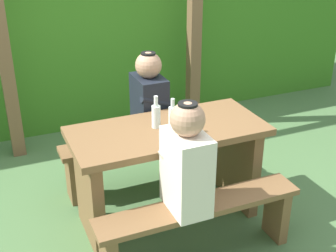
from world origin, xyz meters
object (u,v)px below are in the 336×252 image
at_px(bench_far, 144,150).
at_px(picnic_table, 168,158).
at_px(person_black_coat, 149,99).
at_px(drinking_glass, 174,119).
at_px(person_white_shirt, 186,162).
at_px(bottle_right, 173,119).
at_px(bottle_left, 156,115).
at_px(bench_near, 199,220).

bearing_deg(bench_far, picnic_table, -90.00).
bearing_deg(bench_far, person_black_coat, -3.32).
distance_m(bench_far, drinking_glass, 0.71).
bearing_deg(person_white_shirt, person_black_coat, 81.38).
distance_m(picnic_table, bottle_right, 0.36).
xyz_separation_m(picnic_table, person_black_coat, (0.06, 0.52, 0.27)).
relative_size(picnic_table, person_white_shirt, 1.95).
bearing_deg(person_white_shirt, bottle_left, 87.18).
relative_size(person_white_shirt, bottle_right, 2.86).
bearing_deg(drinking_glass, person_black_coat, 89.84).
relative_size(drinking_glass, bottle_left, 0.41).
bearing_deg(bottle_left, bench_near, -82.68).
height_order(bench_near, person_black_coat, person_black_coat).
relative_size(bench_far, person_white_shirt, 1.95).
distance_m(bench_far, person_black_coat, 0.46).
xyz_separation_m(picnic_table, bench_near, (0.00, -0.52, -0.19)).
xyz_separation_m(person_black_coat, drinking_glass, (-0.00, -0.50, 0.03)).
bearing_deg(person_white_shirt, drinking_glass, 73.80).
xyz_separation_m(bench_far, bottle_left, (-0.07, -0.48, 0.53)).
xyz_separation_m(bench_near, drinking_glass, (0.06, 0.54, 0.49)).
xyz_separation_m(person_white_shirt, person_black_coat, (0.16, 1.04, 0.00)).
distance_m(bench_far, bottle_left, 0.72).
height_order(bottle_left, bottle_right, bottle_right).
height_order(bench_near, bench_far, same).
relative_size(person_white_shirt, person_black_coat, 1.00).
bearing_deg(person_black_coat, person_white_shirt, -98.62).
height_order(person_white_shirt, bottle_right, person_white_shirt).
bearing_deg(drinking_glass, bottle_right, -117.42).
bearing_deg(bench_near, picnic_table, 90.00).
xyz_separation_m(bench_far, bottle_right, (0.00, -0.60, 0.54)).
relative_size(bench_near, bottle_left, 5.90).
height_order(bench_near, bottle_right, bottle_right).
distance_m(bench_far, bottle_right, 0.81).
height_order(bench_far, bottle_right, bottle_right).
bearing_deg(picnic_table, person_black_coat, 83.73).
bearing_deg(bench_near, drinking_glass, 84.12).
bearing_deg(bottle_right, bottle_left, 122.15).
bearing_deg(bench_far, bench_near, -90.00).
bearing_deg(person_black_coat, drinking_glass, -90.16).
xyz_separation_m(picnic_table, bottle_right, (0.00, -0.08, 0.35)).
bearing_deg(drinking_glass, bench_far, 96.29).
bearing_deg(person_white_shirt, bench_far, 84.50).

